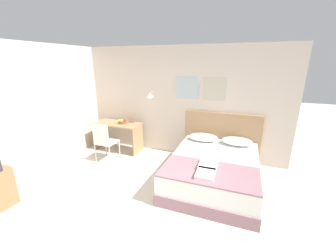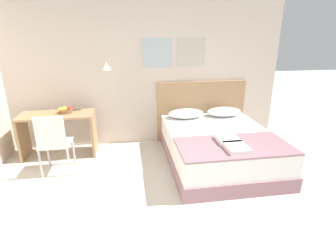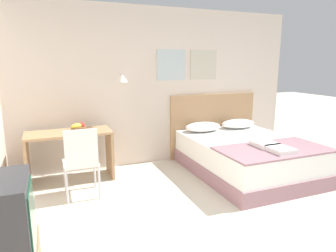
% 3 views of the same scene
% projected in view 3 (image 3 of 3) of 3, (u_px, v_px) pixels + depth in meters
% --- Properties ---
extents(wall_back, '(5.40, 0.31, 2.65)m').
position_uv_depth(wall_back, '(152.00, 87.00, 5.13)').
color(wall_back, beige).
rests_on(wall_back, ground_plane).
extents(bed, '(1.62, 2.08, 0.55)m').
position_uv_depth(bed, '(247.00, 157.00, 4.77)').
color(bed, gray).
rests_on(bed, ground_plane).
extents(headboard, '(1.74, 0.06, 1.17)m').
position_uv_depth(headboard, '(213.00, 125.00, 5.67)').
color(headboard, '#A87F56').
rests_on(headboard, ground_plane).
extents(pillow_left, '(0.66, 0.40, 0.16)m').
position_uv_depth(pillow_left, '(203.00, 127.00, 5.27)').
color(pillow_left, white).
rests_on(pillow_left, bed).
extents(pillow_right, '(0.66, 0.40, 0.16)m').
position_uv_depth(pillow_right, '(238.00, 124.00, 5.54)').
color(pillow_right, white).
rests_on(pillow_right, bed).
extents(throw_blanket, '(1.57, 0.83, 0.02)m').
position_uv_depth(throw_blanket, '(274.00, 149.00, 4.16)').
color(throw_blanket, gray).
rests_on(throw_blanket, bed).
extents(folded_towel_near_foot, '(0.30, 0.35, 0.06)m').
position_uv_depth(folded_towel_near_foot, '(265.00, 144.00, 4.27)').
color(folded_towel_near_foot, white).
rests_on(folded_towel_near_foot, throw_blanket).
extents(folded_towel_mid_bed, '(0.28, 0.35, 0.06)m').
position_uv_depth(folded_towel_mid_bed, '(280.00, 149.00, 4.01)').
color(folded_towel_mid_bed, white).
rests_on(folded_towel_mid_bed, throw_blanket).
extents(desk, '(1.21, 0.55, 0.75)m').
position_uv_depth(desk, '(70.00, 147.00, 4.42)').
color(desk, '#A87F56').
rests_on(desk, ground_plane).
extents(desk_chair, '(0.44, 0.44, 0.94)m').
position_uv_depth(desk_chair, '(81.00, 158.00, 3.81)').
color(desk_chair, white).
rests_on(desk_chair, ground_plane).
extents(fruit_bowl, '(0.24, 0.23, 0.12)m').
position_uv_depth(fruit_bowl, '(79.00, 127.00, 4.46)').
color(fruit_bowl, brown).
rests_on(fruit_bowl, desk).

